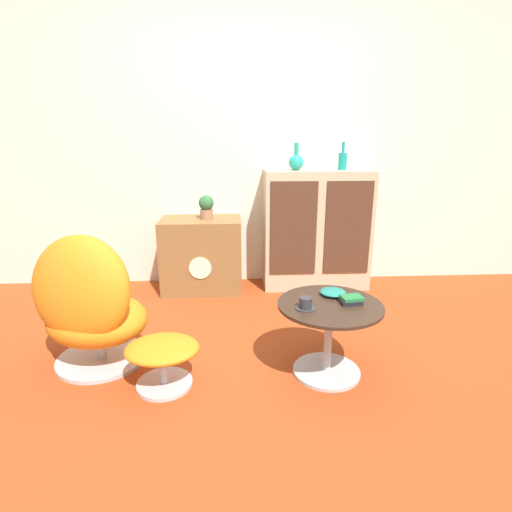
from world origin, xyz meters
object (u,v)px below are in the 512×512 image
at_px(sideboard, 316,230).
at_px(ottoman, 162,354).
at_px(vase_leftmost, 296,161).
at_px(egg_chair, 90,307).
at_px(potted_plant, 206,206).
at_px(book_stack, 351,300).
at_px(vase_inner_left, 343,160).
at_px(tv_console, 202,254).
at_px(teacup, 305,304).
at_px(coffee_table, 329,329).
at_px(bowl, 333,292).

relative_size(sideboard, ottoman, 2.61).
bearing_deg(vase_leftmost, egg_chair, -137.15).
bearing_deg(vase_leftmost, potted_plant, -176.82).
distance_m(egg_chair, book_stack, 1.49).
xyz_separation_m(sideboard, vase_leftmost, (-0.20, 0.00, 0.59)).
distance_m(vase_inner_left, potted_plant, 1.23).
bearing_deg(potted_plant, egg_chair, -116.17).
bearing_deg(tv_console, potted_plant, 0.43).
relative_size(ottoman, potted_plant, 1.97).
bearing_deg(egg_chair, ottoman, -28.27).
height_order(tv_console, book_stack, tv_console).
bearing_deg(book_stack, teacup, -168.13).
relative_size(vase_leftmost, potted_plant, 1.12).
distance_m(tv_console, ottoman, 1.48).
bearing_deg(ottoman, teacup, 1.19).
relative_size(coffee_table, vase_inner_left, 2.50).
distance_m(sideboard, potted_plant, 0.99).
distance_m(sideboard, book_stack, 1.44).
xyz_separation_m(egg_chair, vase_inner_left, (1.77, 1.27, 0.74)).
height_order(vase_inner_left, teacup, vase_inner_left).
bearing_deg(egg_chair, vase_inner_left, 35.71).
distance_m(egg_chair, ottoman, 0.53).
distance_m(sideboard, tv_console, 1.04).
bearing_deg(bowl, vase_leftmost, 91.41).
relative_size(book_stack, bowl, 0.87).
bearing_deg(vase_inner_left, egg_chair, -144.29).
bearing_deg(sideboard, potted_plant, -177.70).
bearing_deg(coffee_table, ottoman, -175.38).
relative_size(potted_plant, bowl, 1.37).
height_order(vase_inner_left, potted_plant, vase_inner_left).
bearing_deg(book_stack, vase_leftmost, 94.09).
xyz_separation_m(coffee_table, teacup, (-0.15, -0.06, 0.18)).
bearing_deg(teacup, vase_leftmost, 83.89).
bearing_deg(teacup, sideboard, 76.54).
bearing_deg(tv_console, coffee_table, -59.81).
bearing_deg(vase_inner_left, book_stack, -101.59).
xyz_separation_m(vase_inner_left, bowl, (-0.37, -1.31, -0.67)).
bearing_deg(teacup, book_stack, 11.87).
distance_m(egg_chair, teacup, 1.24).
height_order(sideboard, tv_console, sideboard).
height_order(egg_chair, vase_inner_left, vase_inner_left).
xyz_separation_m(tv_console, teacup, (0.66, -1.45, 0.14)).
bearing_deg(potted_plant, coffee_table, -61.50).
bearing_deg(coffee_table, egg_chair, 173.15).
bearing_deg(potted_plant, ottoman, -96.32).
distance_m(ottoman, coffee_table, 0.93).
distance_m(egg_chair, potted_plant, 1.42).
height_order(vase_inner_left, book_stack, vase_inner_left).
bearing_deg(vase_leftmost, tv_console, -177.00).
xyz_separation_m(teacup, book_stack, (0.26, 0.06, -0.01)).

